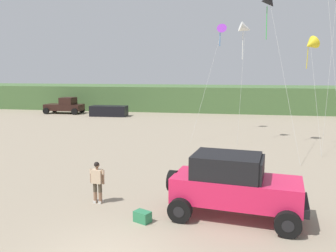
{
  "coord_description": "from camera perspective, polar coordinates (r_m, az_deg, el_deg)",
  "views": [
    {
      "loc": [
        3.29,
        -8.29,
        5.12
      ],
      "look_at": [
        0.84,
        4.89,
        3.02
      ],
      "focal_mm": 37.28,
      "sensor_mm": 36.0,
      "label": 1
    }
  ],
  "objects": [
    {
      "name": "cooler_box",
      "position": [
        12.39,
        -4.2,
        -14.56
      ],
      "size": [
        0.66,
        0.56,
        0.38
      ],
      "primitive_type": "cube",
      "rotation": [
        0.0,
        0.0,
        -0.44
      ],
      "color": "#2D7F51",
      "rests_on": "ground_plane"
    },
    {
      "name": "jeep",
      "position": [
        12.62,
        10.76,
        -9.36
      ],
      "size": [
        4.98,
        2.93,
        2.26
      ],
      "color": "#EA2151",
      "rests_on": "ground_plane"
    },
    {
      "name": "distant_pickup",
      "position": [
        44.75,
        -16.48,
        3.18
      ],
      "size": [
        4.6,
        2.37,
        1.98
      ],
      "color": "black",
      "rests_on": "ground_plane"
    },
    {
      "name": "kite_black_sled",
      "position": [
        30.66,
        8.8,
        15.2
      ],
      "size": [
        2.41,
        6.25,
        9.11
      ],
      "color": "purple",
      "rests_on": "ground_plane"
    },
    {
      "name": "kite_yellow_diamond",
      "position": [
        25.3,
        22.28,
        12.24
      ],
      "size": [
        1.27,
        3.66,
        7.48
      ],
      "color": "yellow",
      "rests_on": "ground_plane"
    },
    {
      "name": "kite_red_delta",
      "position": [
        25.06,
        16.32,
        18.81
      ],
      "size": [
        2.16,
        5.68,
        10.21
      ],
      "color": "black",
      "rests_on": "ground_plane"
    },
    {
      "name": "kite_white_parafoil",
      "position": [
        26.31,
        12.53,
        15.27
      ],
      "size": [
        1.1,
        2.27,
        8.6
      ],
      "color": "white",
      "rests_on": "ground_plane"
    },
    {
      "name": "distant_sedan",
      "position": [
        40.94,
        -9.64,
        2.44
      ],
      "size": [
        4.26,
        1.86,
        1.2
      ],
      "primitive_type": "cube",
      "rotation": [
        0.0,
        0.0,
        0.04
      ],
      "color": "black",
      "rests_on": "ground_plane"
    },
    {
      "name": "person_watching",
      "position": [
        14.01,
        -11.48,
        -8.65
      ],
      "size": [
        0.62,
        0.34,
        1.67
      ],
      "color": "#8C664C",
      "rests_on": "ground_plane"
    },
    {
      "name": "dune_ridge",
      "position": [
        47.99,
        4.6,
        4.66
      ],
      "size": [
        90.0,
        9.87,
        3.18
      ],
      "primitive_type": "cube",
      "color": "#4C703D",
      "rests_on": "ground_plane"
    }
  ]
}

